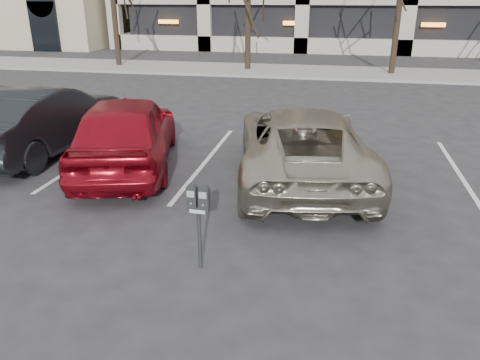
# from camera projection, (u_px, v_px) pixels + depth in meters

# --- Properties ---
(ground) EXTENTS (140.00, 140.00, 0.00)m
(ground) POSITION_uv_depth(u_px,v_px,m) (247.00, 206.00, 8.58)
(ground) COLOR #28282B
(ground) RESTS_ON ground
(sidewalk) EXTENTS (80.00, 4.00, 0.12)m
(sidewalk) POSITION_uv_depth(u_px,v_px,m) (307.00, 72.00, 23.13)
(sidewalk) COLOR gray
(sidewalk) RESTS_ON ground
(stall_lines) EXTENTS (16.90, 5.20, 0.00)m
(stall_lines) POSITION_uv_depth(u_px,v_px,m) (207.00, 160.00, 10.94)
(stall_lines) COLOR silver
(stall_lines) RESTS_ON ground
(parking_meter) EXTENTS (0.33, 0.14, 1.25)m
(parking_meter) POSITION_uv_depth(u_px,v_px,m) (198.00, 206.00, 6.31)
(parking_meter) COLOR black
(parking_meter) RESTS_ON ground
(suv_silver) EXTENTS (3.36, 5.75, 1.51)m
(suv_silver) POSITION_uv_depth(u_px,v_px,m) (302.00, 144.00, 9.65)
(suv_silver) COLOR #A69F8D
(suv_silver) RESTS_ON ground
(car_red) EXTENTS (3.18, 5.17, 1.64)m
(car_red) POSITION_uv_depth(u_px,v_px,m) (126.00, 131.00, 10.25)
(car_red) COLOR maroon
(car_red) RESTS_ON ground
(car_dark) EXTENTS (1.91, 4.99, 1.62)m
(car_dark) POSITION_uv_depth(u_px,v_px,m) (42.00, 119.00, 11.31)
(car_dark) COLOR black
(car_dark) RESTS_ON ground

